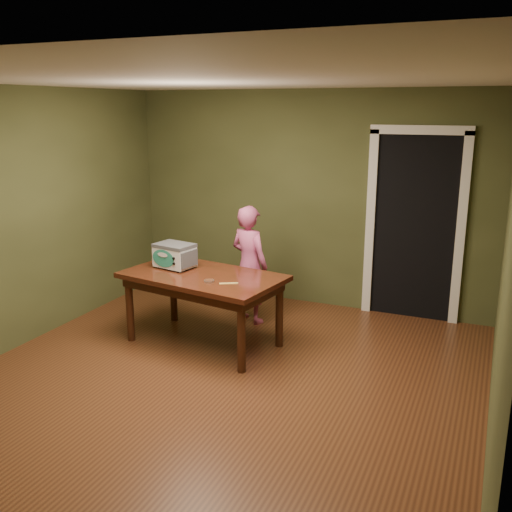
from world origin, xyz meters
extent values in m
plane|color=brown|center=(0.00, 0.00, 0.00)|extent=(5.00, 5.00, 0.00)
cube|color=#4C522C|center=(0.00, 2.50, 1.30)|extent=(4.50, 0.02, 2.60)
cube|color=#4C522C|center=(-2.25, 0.00, 1.30)|extent=(0.02, 5.00, 2.60)
cube|color=#4C522C|center=(2.25, 0.00, 1.30)|extent=(0.02, 5.00, 2.60)
cube|color=white|center=(0.00, 0.00, 2.60)|extent=(4.50, 5.00, 0.02)
cube|color=black|center=(1.30, 2.80, 1.05)|extent=(0.90, 0.60, 2.10)
cube|color=black|center=(1.30, 2.48, 1.05)|extent=(0.90, 0.02, 2.10)
cube|color=white|center=(0.80, 2.47, 1.05)|extent=(0.10, 0.06, 2.20)
cube|color=white|center=(1.80, 2.47, 1.05)|extent=(0.10, 0.06, 2.20)
cube|color=white|center=(1.30, 2.47, 2.15)|extent=(1.10, 0.06, 0.10)
cube|color=#37190C|center=(-0.53, 0.82, 0.72)|extent=(1.72, 1.13, 0.05)
cube|color=#35190D|center=(-0.53, 0.82, 0.65)|extent=(1.58, 1.00, 0.10)
cylinder|color=#35190D|center=(-1.27, 0.58, 0.35)|extent=(0.08, 0.08, 0.70)
cylinder|color=#35190D|center=(-1.17, 1.27, 0.35)|extent=(0.08, 0.08, 0.70)
cylinder|color=#35190D|center=(0.11, 0.36, 0.35)|extent=(0.08, 0.08, 0.70)
cylinder|color=#35190D|center=(0.22, 1.06, 0.35)|extent=(0.08, 0.08, 0.70)
cylinder|color=#4C4F54|center=(-1.09, 0.84, 0.76)|extent=(0.03, 0.03, 0.02)
cylinder|color=#4C4F54|center=(-1.05, 1.05, 0.76)|extent=(0.03, 0.03, 0.02)
cylinder|color=#4C4F54|center=(-0.78, 0.78, 0.76)|extent=(0.03, 0.03, 0.02)
cylinder|color=#4C4F54|center=(-0.74, 0.99, 0.76)|extent=(0.03, 0.03, 0.02)
cube|color=white|center=(-0.91, 0.92, 0.88)|extent=(0.43, 0.34, 0.22)
cube|color=#4C4F54|center=(-0.91, 0.92, 0.99)|extent=(0.44, 0.35, 0.03)
cube|color=#4C4F54|center=(-1.11, 0.95, 0.88)|extent=(0.06, 0.25, 0.17)
cube|color=#4C4F54|center=(-0.72, 0.88, 0.88)|extent=(0.06, 0.25, 0.17)
ellipsoid|color=#288C72|center=(-0.97, 0.78, 0.88)|extent=(0.29, 0.06, 0.18)
cylinder|color=black|center=(-0.83, 0.75, 0.90)|extent=(0.03, 0.02, 0.03)
cylinder|color=black|center=(-0.83, 0.75, 0.84)|extent=(0.02, 0.02, 0.02)
cylinder|color=silver|center=(-0.34, 0.61, 0.76)|extent=(0.10, 0.10, 0.02)
cylinder|color=#452A17|center=(-0.34, 0.61, 0.77)|extent=(0.09, 0.09, 0.01)
cube|color=#FFDD6E|center=(-0.15, 0.63, 0.75)|extent=(0.17, 0.11, 0.01)
imported|color=#C14F7F|center=(-0.36, 1.60, 0.67)|extent=(0.57, 0.46, 1.34)
camera|label=1|loc=(2.17, -4.05, 2.40)|focal=40.00mm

